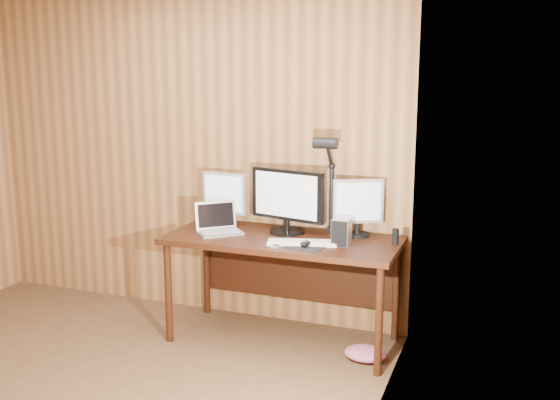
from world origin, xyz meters
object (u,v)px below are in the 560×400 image
Objects in this scene: desk at (286,252)px; hard_drive at (342,231)px; laptop at (218,225)px; monitor_center at (287,200)px; monitor_right at (358,206)px; phone at (276,246)px; mouse at (305,244)px; desk_lamp at (328,170)px; monitor_left at (224,197)px; speaker at (395,237)px; keyboard at (302,243)px.

desk is 9.13× the size of hard_drive.
laptop reaches higher than desk.
laptop is at bearing -146.81° from monitor_center.
monitor_right reaches higher than phone.
hard_drive is at bearing 62.58° from mouse.
phone is 0.13× the size of desk_lamp.
laptop is 2.12× the size of hard_drive.
monitor_center is 1.44× the size of monitor_left.
monitor_left is 0.85m from mouse.
phone is (0.05, -0.31, 0.13)m from desk.
monitor_left is 0.27m from laptop.
monitor_right is 4.24× the size of phone.
hard_drive reaches higher than mouse.
hard_drive is (0.95, -0.22, -0.12)m from monitor_left.
laptop is 3.95× the size of phone.
speaker is at bearing -24.81° from desk_lamp.
keyboard is at bearing -111.70° from desk_lamp.
phone is 0.88× the size of speaker.
desk_lamp is at bearing 151.01° from monitor_right.
speaker is at bearing 16.20° from hard_drive.
phone is (-0.14, -0.12, -0.01)m from keyboard.
desk_lamp reaches higher than mouse.
mouse is 0.15× the size of desk_lamp.
keyboard is 2.70× the size of hard_drive.
monitor_right is 0.35m from speaker.
laptop is at bearing 153.74° from phone.
monitor_right is 1.07× the size of laptop.
phone is at bearing -81.74° from desk.
desk is 0.34m from phone.
keyboard is 4.40× the size of mouse.
hard_drive is (0.20, 0.15, 0.07)m from mouse.
monitor_left is 0.54× the size of desk_lamp.
desk_lamp is (-0.50, 0.14, 0.40)m from speaker.
mouse is at bearing -19.69° from monitor_left.
monitor_center is 0.49m from monitor_right.
phone is (-0.18, -0.06, -0.02)m from mouse.
monitor_center is 3.24× the size of hard_drive.
keyboard is (0.18, -0.19, 0.13)m from desk.
laptop is 1.24m from speaker.
phone is at bearing -154.07° from keyboard.
phone is at bearing -154.51° from hard_drive.
desk is 4.31× the size of laptop.
desk_lamp is (0.03, 0.40, 0.43)m from mouse.
monitor_center reaches higher than mouse.
speaker reaches higher than keyboard.
speaker is (0.58, 0.20, 0.04)m from keyboard.
speaker is (1.28, -0.10, -0.16)m from monitor_left.
monitor_left reaches higher than mouse.
mouse is 1.01× the size of speaker.
hard_drive is (0.24, 0.09, 0.08)m from keyboard.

